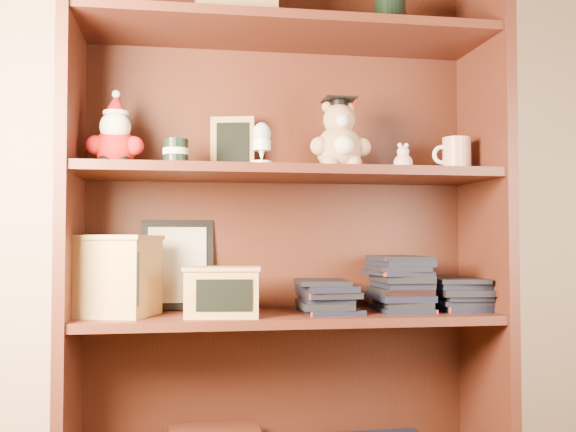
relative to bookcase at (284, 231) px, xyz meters
name	(u,v)px	position (x,y,z in m)	size (l,w,h in m)	color
bookcase	(284,231)	(0.00, 0.00, 0.00)	(1.20, 0.35, 1.60)	#4A1F15
shelf_lower	(288,318)	(0.00, -0.05, -0.24)	(1.14, 0.33, 0.02)	#4A1F15
shelf_upper	(288,174)	(0.00, -0.05, 0.16)	(1.14, 0.33, 0.02)	#4A1F15
santa_plush	(115,138)	(-0.47, -0.06, 0.25)	(0.15, 0.11, 0.21)	#A50F0F
teachers_tin	(176,153)	(-0.31, -0.05, 0.21)	(0.07, 0.07, 0.08)	black
chalkboard_plaque	(233,146)	(-0.14, 0.06, 0.25)	(0.13, 0.08, 0.17)	#9E7547
egg_cup	(262,143)	(-0.08, -0.13, 0.23)	(0.06, 0.06, 0.12)	white
grad_teddy_bear	(340,142)	(0.15, -0.06, 0.25)	(0.17, 0.15, 0.21)	tan
pink_figurine	(403,160)	(0.34, -0.05, 0.20)	(0.05, 0.05, 0.09)	beige
teacher_mug	(456,155)	(0.50, -0.05, 0.22)	(0.12, 0.08, 0.10)	silver
certificate_frame	(177,265)	(-0.30, 0.09, -0.10)	(0.21, 0.05, 0.26)	black
treats_box	(117,275)	(-0.46, -0.05, -0.12)	(0.25, 0.25, 0.21)	tan
pencils_box	(223,291)	(-0.18, -0.12, -0.16)	(0.22, 0.17, 0.13)	tan
book_stack_left	(325,295)	(0.11, -0.05, -0.18)	(0.14, 0.20, 0.10)	black
book_stack_mid	(399,283)	(0.32, -0.05, -0.15)	(0.14, 0.20, 0.16)	black
book_stack_right	(458,293)	(0.50, -0.05, -0.18)	(0.14, 0.20, 0.10)	black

